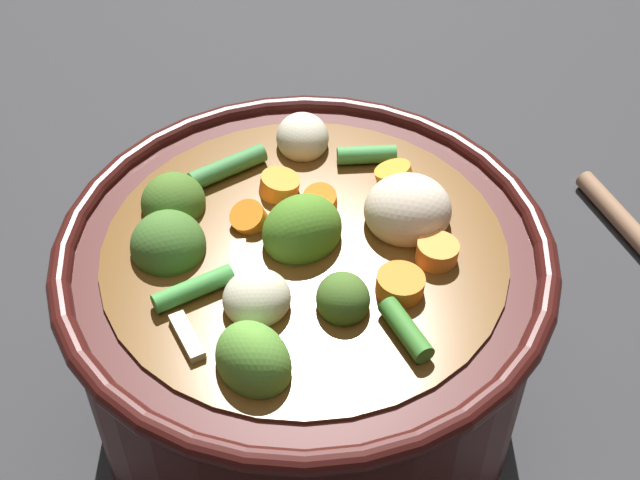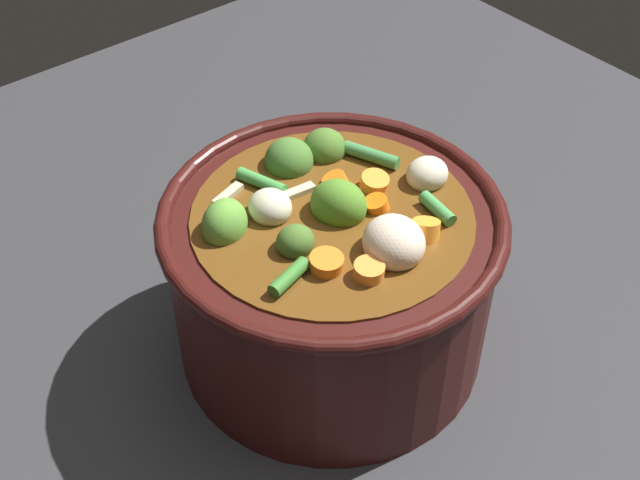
% 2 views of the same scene
% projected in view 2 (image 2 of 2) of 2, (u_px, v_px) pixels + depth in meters
% --- Properties ---
extents(ground_plane, '(1.10, 1.10, 0.00)m').
position_uv_depth(ground_plane, '(331.00, 340.00, 0.72)').
color(ground_plane, '#2D2D30').
extents(cooking_pot, '(0.26, 0.26, 0.17)m').
position_uv_depth(cooking_pot, '(331.00, 276.00, 0.67)').
color(cooking_pot, '#38110F').
rests_on(cooking_pot, ground_plane).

